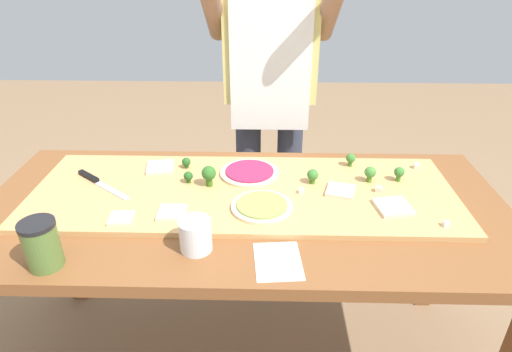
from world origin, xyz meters
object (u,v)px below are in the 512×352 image
Objects in this scene: broccoli_floret_center_right at (313,175)px; flour_cup at (196,237)px; cook_center at (270,77)px; cheese_crumble_c at (301,191)px; broccoli_floret_front_left at (186,162)px; recipe_note at (278,261)px; pizza_slice_far_left at (393,207)px; pizza_slice_center at (121,218)px; broccoli_floret_center_left at (399,173)px; pizza_whole_beet_magenta at (250,172)px; pizza_slice_far_right at (340,191)px; broccoli_floret_back_mid at (370,173)px; broccoli_floret_front_mid at (351,159)px; pizza_slice_near_right at (172,213)px; pizza_slice_near_left at (160,167)px; broccoli_floret_front_right at (188,176)px; cheese_crumble_a at (446,224)px; sauce_jar at (42,244)px; cheese_crumble_d at (379,189)px; cheese_crumble_b at (417,166)px; prep_table at (245,227)px; broccoli_floret_back_left at (209,174)px; pizza_whole_pesto_green at (262,206)px; chefs_knife at (96,181)px.

broccoli_floret_center_right is 0.56× the size of flour_cup.
cheese_crumble_c is at bearing -80.20° from cook_center.
broccoli_floret_front_left reaches higher than recipe_note.
pizza_slice_far_left is 1.11× the size of flour_cup.
pizza_slice_center is 0.59m from cheese_crumble_c.
flour_cup is at bearing -150.17° from broccoli_floret_center_left.
pizza_slice_center is at bearing 161.39° from recipe_note.
pizza_slice_far_right is (0.32, -0.12, -0.00)m from pizza_whole_beet_magenta.
broccoli_floret_front_mid is at bearing 111.28° from broccoli_floret_back_mid.
flour_cup is (0.10, -0.15, 0.02)m from pizza_slice_near_right.
cook_center is (0.41, 0.46, 0.22)m from pizza_slice_near_left.
cheese_crumble_c is (-0.04, -0.07, -0.02)m from broccoli_floret_center_right.
pizza_slice_far_left is at bearing -20.50° from broccoli_floret_front_left.
broccoli_floret_back_mid is at bearing 33.60° from flour_cup.
pizza_slice_near_left is 2.33× the size of broccoli_floret_front_right.
cook_center is at bearing 68.04° from pizza_slice_near_right.
broccoli_floret_front_left reaches higher than cheese_crumble_c.
pizza_slice_near_left reaches higher than recipe_note.
pizza_slice_far_right is 0.35m from cheese_crumble_a.
cook_center is (0.61, 0.99, 0.18)m from sauce_jar.
broccoli_floret_front_mid reaches higher than pizza_slice_near_left.
broccoli_floret_center_left reaches higher than cheese_crumble_d.
broccoli_floret_back_mid is 0.04× the size of cook_center.
broccoli_floret_back_mid is at bearing -151.29° from cheese_crumble_b.
prep_table is 0.48m from cheese_crumble_d.
broccoli_floret_front_mid is at bearing 32.85° from prep_table.
cheese_crumble_c is at bearing 75.86° from recipe_note.
flour_cup is at bearing -107.87° from pizza_whole_beet_magenta.
pizza_slice_center is 0.95× the size of broccoli_floret_back_left.
pizza_slice_center is at bearing -166.61° from pizza_slice_near_right.
pizza_slice_center is at bearing -162.70° from cheese_crumble_c.
broccoli_floret_front_right is 0.57× the size of broccoli_floret_back_left.
cheese_crumble_a and cheese_crumble_c have the same top height.
cheese_crumble_d reaches higher than pizza_whole_pesto_green.
cheese_crumble_a is at bearing -8.90° from pizza_whole_pesto_green.
pizza_slice_center is 0.86m from broccoli_floret_back_mid.
cheese_crumble_b is 0.26m from cheese_crumble_d.
broccoli_floret_front_left is 0.58m from cook_center.
pizza_slice_far_right and pizza_slice_center have the same top height.
prep_table is 0.70m from cheese_crumble_b.
cheese_crumble_b is at bearing 32.37° from flour_cup.
cheese_crumble_c is (0.73, -0.06, 0.00)m from chefs_knife.
pizza_slice_near_left is 0.50m from flour_cup.
broccoli_floret_front_right is at bearing 165.73° from broccoli_floret_back_left.
pizza_slice_center is at bearing 52.53° from sauce_jar.
broccoli_floret_front_mid is at bearing 13.71° from broccoli_floret_front_right.
broccoli_floret_back_mid is at bearing 25.36° from sauce_jar.
sauce_jar reaches higher than chefs_knife.
pizza_slice_far_right is at bearing -34.09° from broccoli_floret_center_right.
cheese_crumble_a is at bearing -33.83° from pizza_slice_far_right.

